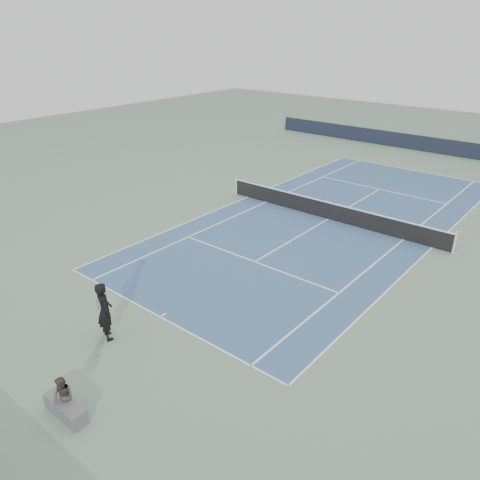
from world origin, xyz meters
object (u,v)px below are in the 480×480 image
Objects in this scene: tennis_ball at (96,354)px; tennis_player at (105,311)px; tennis_net at (329,210)px; spectator_bench at (65,403)px.

tennis_player is at bearing 121.03° from tennis_ball.
tennis_net is 13.77m from tennis_player.
tennis_player is at bearing 125.65° from spectator_bench.
tennis_net is at bearing 90.15° from tennis_ball.
spectator_bench is at bearing -54.35° from tennis_player.
tennis_net is 14.56m from tennis_ball.
tennis_ball is 2.52m from spectator_bench.
tennis_ball is at bearing -89.85° from tennis_net.
spectator_bench reaches higher than tennis_net.
tennis_player is at bearing -91.85° from tennis_net.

